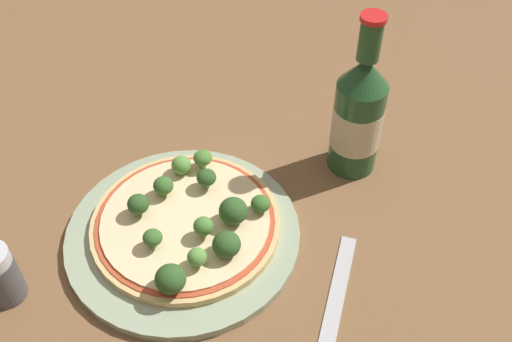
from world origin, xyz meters
The scene contains 17 objects.
ground_plane centered at (0.00, 0.00, 0.00)m, with size 3.00×3.00×0.00m, color brown.
plate centered at (0.00, -0.01, 0.01)m, with size 0.29×0.29×0.01m.
pizza centered at (0.00, 0.00, 0.02)m, with size 0.23×0.23×0.01m.
broccoli_floret_0 centered at (-0.05, -0.01, 0.04)m, with size 0.03×0.03×0.03m.
broccoli_floret_1 centered at (0.05, 0.02, 0.04)m, with size 0.03×0.03×0.03m.
broccoli_floret_2 centered at (0.07, -0.02, 0.04)m, with size 0.03×0.03×0.03m.
broccoli_floret_3 centered at (0.03, -0.01, 0.04)m, with size 0.02×0.02×0.03m.
broccoli_floret_4 centered at (-0.04, 0.02, 0.04)m, with size 0.03×0.03×0.03m.
broccoli_floret_5 centered at (0.08, 0.05, 0.04)m, with size 0.02×0.02×0.02m.
broccoli_floret_6 centered at (0.03, -0.09, 0.04)m, with size 0.03×0.03×0.03m.
broccoli_floret_7 centered at (-0.04, 0.07, 0.04)m, with size 0.03×0.03×0.03m.
broccoli_floret_8 centered at (0.05, -0.05, 0.04)m, with size 0.02×0.02×0.02m.
broccoli_floret_9 centered at (0.00, 0.06, 0.04)m, with size 0.03×0.03×0.03m.
broccoli_floret_10 centered at (-0.01, -0.05, 0.04)m, with size 0.02×0.02×0.02m.
broccoli_floret_11 centered at (-0.02, 0.09, 0.04)m, with size 0.02×0.02×0.03m.
beer_bottle centered at (0.15, 0.20, 0.09)m, with size 0.07×0.07×0.23m.
fork centered at (0.20, -0.02, 0.00)m, with size 0.05×0.19×0.00m.
Camera 1 is at (0.27, -0.39, 0.58)m, focal length 42.00 mm.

